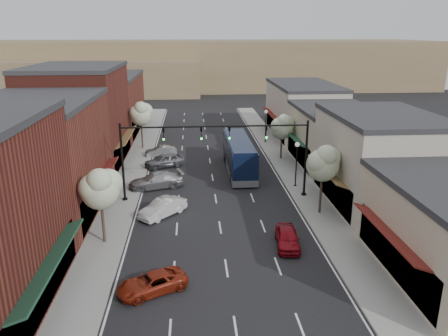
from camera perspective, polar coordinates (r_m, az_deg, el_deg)
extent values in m
plane|color=black|center=(31.85, -0.27, -9.30)|extent=(160.00, 160.00, 0.00)
cube|color=gray|center=(49.41, -11.56, 0.31)|extent=(2.80, 73.00, 0.15)
cube|color=gray|center=(50.08, 7.87, 0.73)|extent=(2.80, 73.00, 0.15)
cube|color=gray|center=(49.25, -9.94, 0.34)|extent=(0.25, 73.00, 0.17)
cube|color=gray|center=(49.80, 6.29, 0.70)|extent=(0.25, 73.00, 0.17)
cube|color=black|center=(25.36, -23.05, -14.24)|extent=(0.60, 11.90, 2.60)
cube|color=#1A422E|center=(24.39, -21.66, -11.33)|extent=(1.07, 9.80, 0.49)
cube|color=maroon|center=(37.82, -23.13, 0.94)|extent=(9.00, 14.00, 9.00)
cube|color=#2D2D30|center=(36.87, -24.00, 7.95)|extent=(9.20, 14.10, 0.40)
cube|color=black|center=(37.54, -16.53, -3.14)|extent=(0.60, 11.90, 2.60)
cube|color=maroon|center=(36.89, -15.52, -0.94)|extent=(1.07, 9.80, 0.49)
cube|color=maroon|center=(50.74, -18.37, 6.24)|extent=(9.00, 14.00, 10.50)
cube|color=#2D2D30|center=(50.05, -18.97, 12.37)|extent=(9.20, 14.10, 0.40)
cube|color=black|center=(50.67, -13.37, 2.41)|extent=(0.60, 11.90, 2.60)
cube|color=olive|center=(50.20, -12.59, 4.09)|extent=(1.07, 9.80, 0.49)
cube|color=maroon|center=(66.35, -15.07, 7.89)|extent=(9.00, 18.00, 8.00)
cube|color=#2D2D30|center=(65.83, -15.36, 11.49)|extent=(9.20, 18.10, 0.40)
cube|color=black|center=(66.12, -11.31, 6.00)|extent=(0.60, 15.30, 2.60)
cube|color=#1A422E|center=(65.75, -10.69, 7.31)|extent=(1.07, 12.60, 0.49)
cube|color=black|center=(28.43, 21.78, -10.52)|extent=(0.60, 10.20, 2.60)
cube|color=maroon|center=(27.45, 20.62, -7.91)|extent=(1.07, 8.40, 0.49)
cube|color=#BDB5A2|center=(39.27, 19.60, 0.77)|extent=(8.00, 12.00, 7.50)
cube|color=#2D2D30|center=(38.39, 20.19, 6.43)|extent=(8.20, 12.10, 0.40)
cube|color=black|center=(38.59, 14.23, -2.38)|extent=(0.60, 10.20, 2.60)
cube|color=olive|center=(37.87, 13.25, -0.29)|extent=(1.07, 8.40, 0.49)
cube|color=#B5AA90|center=(50.27, 14.17, 3.88)|extent=(8.00, 12.00, 6.00)
cube|color=#2D2D30|center=(49.65, 14.44, 7.47)|extent=(8.20, 12.10, 0.40)
cube|color=black|center=(49.58, 9.98, 2.29)|extent=(0.60, 10.20, 2.60)
cube|color=#1A422E|center=(49.02, 9.16, 3.97)|extent=(1.07, 8.40, 0.49)
cube|color=#BDB5A2|center=(63.33, 10.30, 7.31)|extent=(8.00, 16.00, 7.00)
cube|color=#2D2D30|center=(62.80, 10.49, 10.64)|extent=(8.20, 16.10, 0.40)
cube|color=black|center=(62.87, 6.93, 5.63)|extent=(0.60, 13.60, 2.60)
cube|color=maroon|center=(62.43, 6.25, 6.97)|extent=(1.07, 11.20, 0.49)
cube|color=#7A6647|center=(118.68, -3.40, 13.39)|extent=(120.00, 30.00, 12.00)
cube|color=#7A6647|center=(109.32, -16.74, 11.30)|extent=(50.00, 20.00, 8.00)
cylinder|color=black|center=(40.29, 10.36, -3.47)|extent=(0.44, 0.44, 0.30)
cylinder|color=black|center=(39.24, 10.63, 1.11)|extent=(0.20, 0.20, 7.00)
cylinder|color=black|center=(37.66, 4.97, 5.53)|extent=(8.00, 0.14, 0.14)
imported|color=black|center=(37.85, 5.54, 4.64)|extent=(0.18, 0.46, 1.10)
sphere|color=#19E533|center=(37.83, 5.56, 3.98)|extent=(0.18, 0.18, 0.18)
imported|color=black|center=(37.45, 0.70, 4.58)|extent=(0.18, 0.46, 1.10)
sphere|color=#19E533|center=(37.43, 0.71, 3.92)|extent=(0.18, 0.18, 0.18)
cylinder|color=black|center=(39.50, -12.79, -4.05)|extent=(0.44, 0.44, 0.30)
cylinder|color=black|center=(38.43, -13.12, 0.60)|extent=(0.20, 0.20, 7.00)
cylinder|color=black|center=(37.24, -7.33, 5.32)|extent=(8.00, 0.14, 0.14)
imported|color=black|center=(37.39, -7.91, 4.40)|extent=(0.18, 0.46, 1.10)
sphere|color=#19E533|center=(37.37, -7.89, 3.73)|extent=(0.18, 0.18, 0.18)
imported|color=black|center=(37.32, -2.99, 4.52)|extent=(0.18, 0.46, 1.10)
sphere|color=#19E533|center=(37.30, -2.97, 3.85)|extent=(0.18, 0.18, 0.18)
cylinder|color=#47382B|center=(36.18, 12.52, -3.17)|extent=(0.20, 0.20, 3.71)
sphere|color=beige|center=(35.45, 12.77, 0.35)|extent=(2.60, 2.60, 2.60)
sphere|color=beige|center=(35.74, 13.45, 1.22)|extent=(2.00, 2.00, 2.00)
sphere|color=beige|center=(34.96, 12.32, 0.74)|extent=(1.90, 1.90, 1.90)
sphere|color=beige|center=(34.76, 13.26, 1.57)|extent=(1.70, 1.70, 1.70)
cylinder|color=#47382B|center=(51.05, 7.49, 2.92)|extent=(0.20, 0.20, 3.33)
sphere|color=beige|center=(50.57, 7.58, 5.20)|extent=(2.60, 2.60, 2.60)
sphere|color=beige|center=(50.87, 8.08, 5.73)|extent=(2.00, 2.00, 2.00)
sphere|color=beige|center=(50.14, 7.21, 5.48)|extent=(1.90, 1.90, 1.90)
sphere|color=beige|center=(49.94, 7.84, 6.01)|extent=(1.70, 1.70, 1.70)
cylinder|color=#47382B|center=(31.67, -15.53, -6.63)|extent=(0.20, 0.20, 3.52)
sphere|color=beige|center=(30.86, -15.86, -2.89)|extent=(2.60, 2.60, 2.60)
sphere|color=beige|center=(30.90, -14.92, -1.92)|extent=(2.00, 2.00, 2.00)
sphere|color=beige|center=(30.56, -16.75, -2.51)|extent=(1.90, 1.90, 1.90)
sphere|color=beige|center=(30.09, -15.99, -1.65)|extent=(1.70, 1.70, 1.70)
cylinder|color=#47382B|center=(56.13, -10.67, 4.36)|extent=(0.20, 0.20, 3.84)
sphere|color=beige|center=(55.65, -10.80, 6.77)|extent=(2.60, 2.60, 2.60)
sphere|color=beige|center=(55.80, -10.29, 7.33)|extent=(2.00, 2.00, 2.00)
sphere|color=beige|center=(55.34, -11.27, 7.06)|extent=(1.90, 1.90, 1.90)
sphere|color=beige|center=(54.98, -10.81, 7.66)|extent=(1.70, 1.70, 1.70)
cylinder|color=black|center=(42.53, 9.28, -2.35)|extent=(0.28, 0.28, 0.20)
cylinder|color=black|center=(41.93, 9.40, 0.10)|extent=(0.12, 0.12, 4.00)
sphere|color=white|center=(41.33, 9.55, 3.04)|extent=(0.44, 0.44, 0.44)
cylinder|color=black|center=(58.95, 5.41, 3.39)|extent=(0.28, 0.28, 0.20)
cylinder|color=black|center=(58.52, 5.46, 5.20)|extent=(0.12, 0.12, 4.00)
sphere|color=white|center=(58.10, 5.53, 7.34)|extent=(0.44, 0.44, 0.44)
cube|color=black|center=(46.24, 1.96, 1.82)|extent=(2.56, 11.41, 2.87)
cube|color=#595B60|center=(46.63, 1.94, 0.20)|extent=(2.58, 11.43, 0.66)
cube|color=black|center=(46.14, 1.96, 2.29)|extent=(2.61, 10.50, 1.04)
cube|color=black|center=(45.87, 1.97, 3.61)|extent=(2.35, 10.96, 0.24)
cube|color=black|center=(40.70, 2.87, 0.47)|extent=(1.98, 0.09, 1.14)
cylinder|color=black|center=(42.75, 1.06, -1.45)|extent=(0.31, 0.99, 0.99)
cylinder|color=black|center=(43.02, 4.03, -1.36)|extent=(0.31, 0.99, 0.99)
cylinder|color=black|center=(49.97, 0.19, 1.36)|extent=(0.31, 0.99, 0.99)
cylinder|color=black|center=(50.20, 2.74, 1.42)|extent=(0.31, 0.99, 0.99)
cylinder|color=black|center=(48.70, 0.32, 0.93)|extent=(0.31, 0.99, 0.99)
cylinder|color=black|center=(48.94, 2.94, 0.99)|extent=(0.31, 0.99, 0.99)
imported|color=maroon|center=(30.94, 8.28, -8.98)|extent=(1.95, 4.00, 1.31)
imported|color=maroon|center=(26.13, -9.39, -14.61)|extent=(4.46, 3.47, 1.13)
imported|color=silver|center=(35.72, -8.00, -5.17)|extent=(3.98, 4.15, 1.40)
imported|color=gray|center=(42.06, -8.88, -1.62)|extent=(5.55, 3.47, 1.50)
imported|color=#595B61|center=(48.42, -7.78, 0.99)|extent=(4.74, 3.48, 1.50)
imported|color=#A6A7AC|center=(52.82, -8.24, 2.20)|extent=(3.90, 2.17, 1.22)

